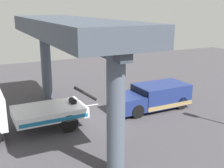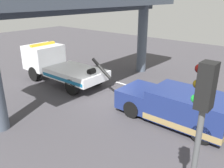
{
  "view_description": "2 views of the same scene",
  "coord_description": "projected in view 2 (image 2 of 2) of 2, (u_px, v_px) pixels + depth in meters",
  "views": [
    {
      "loc": [
        6.01,
        14.59,
        6.53
      ],
      "look_at": [
        -1.18,
        0.05,
        2.06
      ],
      "focal_mm": 45.01,
      "sensor_mm": 36.0,
      "label": 1
    },
    {
      "loc": [
        -8.24,
        9.35,
        5.55
      ],
      "look_at": [
        -0.83,
        0.57,
        1.21
      ],
      "focal_mm": 37.46,
      "sensor_mm": 36.0,
      "label": 2
    }
  ],
  "objects": [
    {
      "name": "ground_plane",
      "position": [
        107.0,
        98.0,
        13.63
      ],
      "size": [
        60.0,
        40.0,
        0.1
      ],
      "primitive_type": "cube",
      "color": "#423F44"
    },
    {
      "name": "lane_stripe_mid",
      "position": [
        131.0,
        86.0,
        15.3
      ],
      "size": [
        2.6,
        0.16,
        0.01
      ],
      "primitive_type": "cube",
      "color": "silver",
      "rests_on": "ground"
    },
    {
      "name": "lane_stripe_east",
      "position": [
        71.0,
        69.0,
        18.93
      ],
      "size": [
        2.6,
        0.16,
        0.01
      ],
      "primitive_type": "cube",
      "color": "silver",
      "rests_on": "ground"
    },
    {
      "name": "tow_truck_white",
      "position": [
        57.0,
        64.0,
        15.96
      ],
      "size": [
        7.27,
        2.48,
        2.46
      ],
      "color": "white",
      "rests_on": "ground"
    },
    {
      "name": "towed_van_green",
      "position": [
        177.0,
        106.0,
        10.75
      ],
      "size": [
        5.22,
        2.27,
        1.58
      ],
      "color": "navy",
      "rests_on": "ground"
    },
    {
      "name": "overpass_structure",
      "position": [
        87.0,
        4.0,
        12.64
      ],
      "size": [
        3.6,
        13.21,
        5.93
      ],
      "color": "#4C5666",
      "rests_on": "ground"
    },
    {
      "name": "traffic_light_near",
      "position": [
        200.0,
        123.0,
        4.52
      ],
      "size": [
        0.39,
        0.32,
        4.47
      ],
      "color": "#515456",
      "rests_on": "ground"
    }
  ]
}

